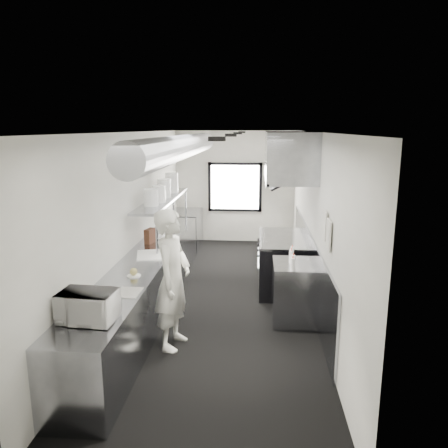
% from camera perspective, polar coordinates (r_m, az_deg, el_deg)
% --- Properties ---
extents(floor, '(3.00, 8.00, 0.01)m').
position_cam_1_polar(floor, '(7.54, -0.24, -9.88)').
color(floor, black).
rests_on(floor, ground).
extents(ceiling, '(3.00, 8.00, 0.01)m').
position_cam_1_polar(ceiling, '(6.97, -0.26, 11.93)').
color(ceiling, silver).
rests_on(ceiling, wall_back).
extents(wall_back, '(3.00, 0.02, 2.80)m').
position_cam_1_polar(wall_back, '(11.06, 1.45, 4.85)').
color(wall_back, silver).
rests_on(wall_back, floor).
extents(wall_front, '(3.00, 0.02, 2.80)m').
position_cam_1_polar(wall_front, '(3.34, -6.03, -13.63)').
color(wall_front, silver).
rests_on(wall_front, floor).
extents(wall_left, '(0.02, 8.00, 2.80)m').
position_cam_1_polar(wall_left, '(7.40, -11.91, 0.77)').
color(wall_left, silver).
rests_on(wall_left, floor).
extents(wall_right, '(0.02, 8.00, 2.80)m').
position_cam_1_polar(wall_right, '(7.16, 11.80, 0.39)').
color(wall_right, silver).
rests_on(wall_right, floor).
extents(wall_cladding, '(0.03, 5.50, 1.10)m').
position_cam_1_polar(wall_cladding, '(7.66, 11.09, -5.36)').
color(wall_cladding, gray).
rests_on(wall_cladding, wall_right).
extents(hvac_duct, '(0.40, 6.40, 0.40)m').
position_cam_1_polar(hvac_duct, '(7.46, -5.45, 9.99)').
color(hvac_duct, '#9C9FA5').
rests_on(hvac_duct, ceiling).
extents(service_window, '(1.36, 0.05, 1.25)m').
position_cam_1_polar(service_window, '(11.03, 1.44, 4.83)').
color(service_window, white).
rests_on(service_window, wall_back).
extents(exhaust_hood, '(0.81, 2.20, 0.88)m').
position_cam_1_polar(exhaust_hood, '(7.68, 8.45, 8.79)').
color(exhaust_hood, gray).
rests_on(exhaust_hood, ceiling).
extents(prep_counter, '(0.70, 6.00, 0.90)m').
position_cam_1_polar(prep_counter, '(7.10, -9.96, -7.63)').
color(prep_counter, gray).
rests_on(prep_counter, floor).
extents(pass_shelf, '(0.45, 3.00, 0.68)m').
position_cam_1_polar(pass_shelf, '(8.25, -7.97, 3.07)').
color(pass_shelf, gray).
rests_on(pass_shelf, prep_counter).
extents(range, '(0.88, 1.60, 0.94)m').
position_cam_1_polar(range, '(8.03, 7.60, -5.01)').
color(range, black).
rests_on(range, floor).
extents(bottle_station, '(0.65, 0.80, 0.90)m').
position_cam_1_polar(bottle_station, '(6.72, 9.19, -8.76)').
color(bottle_station, gray).
rests_on(bottle_station, floor).
extents(far_work_table, '(0.70, 1.20, 0.90)m').
position_cam_1_polar(far_work_table, '(10.57, -5.05, -0.78)').
color(far_work_table, gray).
rests_on(far_work_table, floor).
extents(notice_sheet_a, '(0.02, 0.28, 0.38)m').
position_cam_1_polar(notice_sheet_a, '(5.95, 13.02, -0.13)').
color(notice_sheet_a, silver).
rests_on(notice_sheet_a, wall_right).
extents(notice_sheet_b, '(0.02, 0.28, 0.38)m').
position_cam_1_polar(notice_sheet_b, '(5.63, 13.51, -1.41)').
color(notice_sheet_b, silver).
rests_on(notice_sheet_b, wall_right).
extents(line_cook, '(0.56, 0.75, 1.86)m').
position_cam_1_polar(line_cook, '(5.77, -6.72, -7.21)').
color(line_cook, silver).
rests_on(line_cook, floor).
extents(microwave, '(0.56, 0.44, 0.32)m').
position_cam_1_polar(microwave, '(4.80, -17.39, -10.24)').
color(microwave, white).
rests_on(microwave, prep_counter).
extents(deli_tub_a, '(0.19, 0.19, 0.11)m').
position_cam_1_polar(deli_tub_a, '(5.20, -17.49, -9.73)').
color(deli_tub_a, '#B0B8A9').
rests_on(deli_tub_a, prep_counter).
extents(deli_tub_b, '(0.15, 0.15, 0.10)m').
position_cam_1_polar(deli_tub_b, '(5.20, -17.37, -9.76)').
color(deli_tub_b, '#B0B8A9').
rests_on(deli_tub_b, prep_counter).
extents(newspaper, '(0.29, 0.36, 0.01)m').
position_cam_1_polar(newspaper, '(5.51, -12.41, -8.71)').
color(newspaper, white).
rests_on(newspaper, prep_counter).
extents(small_plate, '(0.23, 0.23, 0.02)m').
position_cam_1_polar(small_plate, '(6.07, -11.71, -6.64)').
color(small_plate, white).
rests_on(small_plate, prep_counter).
extents(pastry, '(0.10, 0.10, 0.10)m').
position_cam_1_polar(pastry, '(6.05, -11.74, -6.12)').
color(pastry, tan).
rests_on(pastry, small_plate).
extents(cutting_board, '(0.56, 0.66, 0.02)m').
position_cam_1_polar(cutting_board, '(6.97, -9.53, -4.01)').
color(cutting_board, white).
rests_on(cutting_board, prep_counter).
extents(knife_block, '(0.16, 0.25, 0.25)m').
position_cam_1_polar(knife_block, '(7.70, -9.67, -1.54)').
color(knife_block, '#512B1C').
rests_on(knife_block, prep_counter).
extents(plate_stack_a, '(0.25, 0.25, 0.29)m').
position_cam_1_polar(plate_stack_a, '(7.48, -9.51, 3.46)').
color(plate_stack_a, white).
rests_on(plate_stack_a, pass_shelf).
extents(plate_stack_b, '(0.26, 0.26, 0.30)m').
position_cam_1_polar(plate_stack_b, '(7.82, -8.52, 3.91)').
color(plate_stack_b, white).
rests_on(plate_stack_b, pass_shelf).
extents(plate_stack_c, '(0.30, 0.30, 0.35)m').
position_cam_1_polar(plate_stack_c, '(8.35, -7.82, 4.66)').
color(plate_stack_c, white).
rests_on(plate_stack_c, pass_shelf).
extents(plate_stack_d, '(0.31, 0.31, 0.40)m').
position_cam_1_polar(plate_stack_d, '(8.98, -6.85, 5.38)').
color(plate_stack_d, white).
rests_on(plate_stack_d, pass_shelf).
extents(squeeze_bottle_a, '(0.07, 0.07, 0.18)m').
position_cam_1_polar(squeeze_bottle_a, '(6.22, 8.97, -5.23)').
color(squeeze_bottle_a, white).
rests_on(squeeze_bottle_a, bottle_station).
extents(squeeze_bottle_b, '(0.08, 0.08, 0.18)m').
position_cam_1_polar(squeeze_bottle_b, '(6.38, 9.05, -4.80)').
color(squeeze_bottle_b, white).
rests_on(squeeze_bottle_b, bottle_station).
extents(squeeze_bottle_c, '(0.08, 0.08, 0.19)m').
position_cam_1_polar(squeeze_bottle_c, '(6.55, 8.77, -4.27)').
color(squeeze_bottle_c, white).
rests_on(squeeze_bottle_c, bottle_station).
extents(squeeze_bottle_d, '(0.07, 0.07, 0.17)m').
position_cam_1_polar(squeeze_bottle_d, '(6.72, 8.79, -3.94)').
color(squeeze_bottle_d, white).
rests_on(squeeze_bottle_d, bottle_station).
extents(squeeze_bottle_e, '(0.06, 0.06, 0.17)m').
position_cam_1_polar(squeeze_bottle_e, '(6.86, 8.90, -3.61)').
color(squeeze_bottle_e, white).
rests_on(squeeze_bottle_e, bottle_station).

